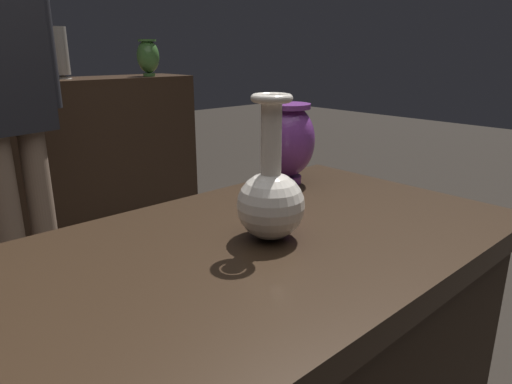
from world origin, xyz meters
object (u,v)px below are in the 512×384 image
shelf_vase_far_right (148,56)px  shelf_vase_right (60,53)px  vase_tall_behind (288,140)px  vase_centerpiece (271,197)px  visitor_center_back (6,92)px

shelf_vase_far_right → shelf_vase_right: size_ratio=0.78×
vase_tall_behind → shelf_vase_right: 1.99m
vase_tall_behind → vase_centerpiece: bearing=-141.1°
visitor_center_back → shelf_vase_far_right: bearing=-159.5°
vase_tall_behind → visitor_center_back: 1.28m
vase_tall_behind → shelf_vase_right: (0.14, 1.97, 0.21)m
shelf_vase_right → vase_tall_behind: bearing=-94.2°
shelf_vase_far_right → visitor_center_back: 1.23m
vase_tall_behind → visitor_center_back: size_ratio=0.13×
visitor_center_back → shelf_vase_right: bearing=-136.3°
shelf_vase_far_right → shelf_vase_right: (-0.52, 0.09, 0.02)m
shelf_vase_right → visitor_center_back: bearing=-124.2°
shelf_vase_far_right → shelf_vase_right: shelf_vase_right is taller
vase_tall_behind → shelf_vase_far_right: size_ratio=0.95×
vase_centerpiece → vase_tall_behind: vase_centerpiece is taller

